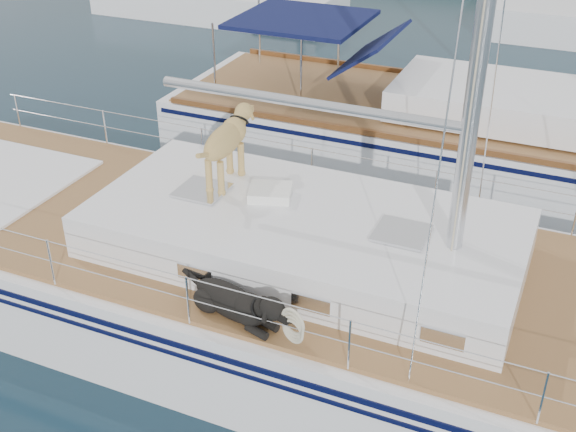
% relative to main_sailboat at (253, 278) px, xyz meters
% --- Properties ---
extents(ground, '(120.00, 120.00, 0.00)m').
position_rel_main_sailboat_xyz_m(ground, '(-0.09, 0.00, -0.68)').
color(ground, black).
rests_on(ground, ground).
extents(main_sailboat, '(12.00, 3.80, 14.01)m').
position_rel_main_sailboat_xyz_m(main_sailboat, '(0.00, 0.00, 0.00)').
color(main_sailboat, white).
rests_on(main_sailboat, ground).
extents(neighbor_sailboat, '(11.00, 3.50, 13.30)m').
position_rel_main_sailboat_xyz_m(neighbor_sailboat, '(1.57, 5.79, -0.05)').
color(neighbor_sailboat, white).
rests_on(neighbor_sailboat, ground).
extents(bg_boat_west, '(8.00, 3.00, 11.65)m').
position_rel_main_sailboat_xyz_m(bg_boat_west, '(-8.09, 14.00, -0.23)').
color(bg_boat_west, white).
rests_on(bg_boat_west, ground).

